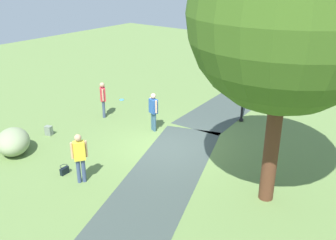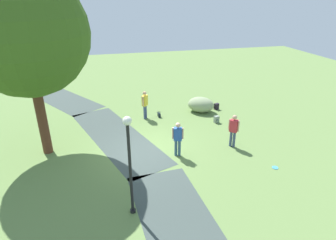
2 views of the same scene
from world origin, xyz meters
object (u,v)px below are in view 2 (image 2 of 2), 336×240
(woman_with_handbag, at_px, (145,103))
(man_near_boulder, at_px, (233,129))
(handbag_on_grass, at_px, (159,115))
(spare_backpack_on_lawn, at_px, (217,119))
(large_shade_tree, at_px, (25,34))
(lamp_post, at_px, (129,157))
(backpack_by_boulder, at_px, (216,106))
(passerby_on_path, at_px, (178,137))
(frisbee_on_grass, at_px, (275,168))
(lawn_boulder, at_px, (201,105))

(woman_with_handbag, distance_m, man_near_boulder, 5.62)
(handbag_on_grass, height_order, spare_backpack_on_lawn, spare_backpack_on_lawn)
(large_shade_tree, xyz_separation_m, man_near_boulder, (-1.61, -8.66, -4.41))
(lamp_post, bearing_deg, large_shade_tree, 33.84)
(backpack_by_boulder, bearing_deg, passerby_on_path, 140.88)
(handbag_on_grass, relative_size, frisbee_on_grass, 1.26)
(man_near_boulder, distance_m, frisbee_on_grass, 2.58)
(large_shade_tree, bearing_deg, passerby_on_path, -107.11)
(lamp_post, relative_size, spare_backpack_on_lawn, 8.95)
(lawn_boulder, bearing_deg, handbag_on_grass, 93.31)
(man_near_boulder, xyz_separation_m, frisbee_on_grass, (-2.19, -0.99, -0.95))
(passerby_on_path, distance_m, frisbee_on_grass, 4.40)
(spare_backpack_on_lawn, bearing_deg, man_near_boulder, 172.62)
(large_shade_tree, bearing_deg, spare_backpack_on_lawn, -82.62)
(woman_with_handbag, height_order, spare_backpack_on_lawn, woman_with_handbag)
(handbag_on_grass, distance_m, spare_backpack_on_lawn, 3.45)
(lamp_post, height_order, woman_with_handbag, lamp_post)
(lawn_boulder, xyz_separation_m, man_near_boulder, (-4.56, 0.03, 0.48))
(lawn_boulder, relative_size, handbag_on_grass, 6.16)
(woman_with_handbag, bearing_deg, passerby_on_path, -171.07)
(large_shade_tree, xyz_separation_m, spare_backpack_on_lawn, (1.17, -9.02, -5.18))
(lawn_boulder, bearing_deg, man_near_boulder, 179.58)
(large_shade_tree, distance_m, man_near_boulder, 9.85)
(lawn_boulder, relative_size, frisbee_on_grass, 7.78)
(passerby_on_path, distance_m, handbag_on_grass, 4.67)
(passerby_on_path, relative_size, backpack_by_boulder, 4.16)
(woman_with_handbag, bearing_deg, backpack_by_boulder, -86.11)
(lamp_post, bearing_deg, passerby_on_path, -37.91)
(lawn_boulder, xyz_separation_m, handbag_on_grass, (-0.16, 2.72, -0.33))
(large_shade_tree, bearing_deg, lawn_boulder, -71.26)
(handbag_on_grass, bearing_deg, frisbee_on_grass, -150.89)
(spare_backpack_on_lawn, distance_m, frisbee_on_grass, 5.01)
(handbag_on_grass, xyz_separation_m, spare_backpack_on_lawn, (-1.62, -3.04, 0.05))
(handbag_on_grass, bearing_deg, passerby_on_path, 178.37)
(spare_backpack_on_lawn, bearing_deg, backpack_by_boulder, -22.52)
(large_shade_tree, relative_size, handbag_on_grass, 24.19)
(passerby_on_path, bearing_deg, lawn_boulder, -30.96)
(large_shade_tree, height_order, lamp_post, large_shade_tree)
(passerby_on_path, height_order, frisbee_on_grass, passerby_on_path)
(frisbee_on_grass, bearing_deg, lawn_boulder, 8.03)
(large_shade_tree, distance_m, frisbee_on_grass, 11.67)
(woman_with_handbag, bearing_deg, frisbee_on_grass, -145.46)
(man_near_boulder, relative_size, spare_backpack_on_lawn, 4.14)
(lamp_post, height_order, backpack_by_boulder, lamp_post)
(woman_with_handbag, xyz_separation_m, man_near_boulder, (-4.37, -3.53, -0.03))
(man_near_boulder, xyz_separation_m, passerby_on_path, (-0.19, 2.82, 0.00))
(lawn_boulder, height_order, woman_with_handbag, woman_with_handbag)
(lamp_post, distance_m, frisbee_on_grass, 6.77)
(large_shade_tree, bearing_deg, woman_with_handbag, -61.68)
(woman_with_handbag, distance_m, backpack_by_boulder, 4.76)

